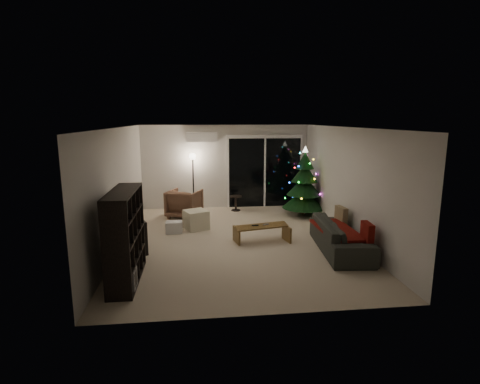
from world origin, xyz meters
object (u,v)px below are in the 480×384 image
object	(u,v)px
bookshelf	(113,237)
christmas_tree	(304,181)
armchair	(184,203)
sofa	(341,236)
media_cabinet	(131,233)
coffee_table	(262,234)

from	to	relation	value
bookshelf	christmas_tree	bearing A→B (deg)	57.48
armchair	sofa	xyz separation A→B (m)	(3.28, -3.08, -0.07)
bookshelf	media_cabinet	bearing A→B (deg)	105.86
media_cabinet	armchair	world-z (taller)	armchair
coffee_table	media_cabinet	bearing A→B (deg)	170.14
christmas_tree	sofa	bearing A→B (deg)	-90.97
media_cabinet	sofa	bearing A→B (deg)	-30.09
bookshelf	coffee_table	world-z (taller)	bookshelf
bookshelf	media_cabinet	world-z (taller)	bookshelf
bookshelf	media_cabinet	distance (m)	1.63
bookshelf	media_cabinet	xyz separation A→B (m)	(0.00, 1.57, -0.43)
armchair	christmas_tree	size ratio (longest dim) A/B	0.44
armchair	christmas_tree	world-z (taller)	christmas_tree
media_cabinet	christmas_tree	size ratio (longest dim) A/B	0.56
media_cabinet	coffee_table	world-z (taller)	media_cabinet
bookshelf	coffee_table	distance (m)	3.32
armchair	sofa	world-z (taller)	armchair
media_cabinet	coffee_table	xyz separation A→B (m)	(2.78, 0.14, -0.15)
armchair	coffee_table	xyz separation A→B (m)	(1.76, -2.34, -0.20)
sofa	coffee_table	bearing A→B (deg)	69.62
coffee_table	armchair	bearing A→B (deg)	114.14
bookshelf	sofa	xyz separation A→B (m)	(4.30, 0.98, -0.46)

